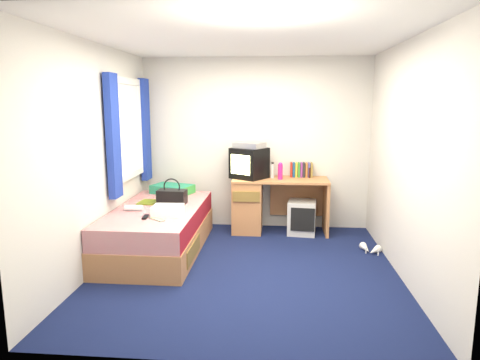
# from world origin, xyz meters

# --- Properties ---
(ground) EXTENTS (3.40, 3.40, 0.00)m
(ground) POSITION_xyz_m (0.00, 0.00, 0.00)
(ground) COLOR #0C1438
(ground) RESTS_ON ground
(room_shell) EXTENTS (3.40, 3.40, 3.40)m
(room_shell) POSITION_xyz_m (0.00, 0.00, 1.45)
(room_shell) COLOR white
(room_shell) RESTS_ON ground
(bed) EXTENTS (1.01, 2.00, 0.54)m
(bed) POSITION_xyz_m (-1.10, 0.51, 0.27)
(bed) COLOR tan
(bed) RESTS_ON ground
(pillow) EXTENTS (0.62, 0.50, 0.12)m
(pillow) POSITION_xyz_m (-1.12, 1.32, 0.60)
(pillow) COLOR teal
(pillow) RESTS_ON bed
(desk) EXTENTS (1.30, 0.55, 0.75)m
(desk) POSITION_xyz_m (0.09, 1.44, 0.41)
(desk) COLOR tan
(desk) RESTS_ON ground
(storage_cube) EXTENTS (0.41, 0.41, 0.46)m
(storage_cube) POSITION_xyz_m (0.66, 1.36, 0.23)
(storage_cube) COLOR silver
(storage_cube) RESTS_ON ground
(crt_tv) EXTENTS (0.56, 0.56, 0.42)m
(crt_tv) POSITION_xyz_m (-0.07, 1.44, 0.96)
(crt_tv) COLOR black
(crt_tv) RESTS_ON desk
(vcr) EXTENTS (0.47, 0.43, 0.07)m
(vcr) POSITION_xyz_m (-0.07, 1.44, 1.20)
(vcr) COLOR #B3B2B5
(vcr) RESTS_ON crt_tv
(book_row) EXTENTS (0.31, 0.13, 0.20)m
(book_row) POSITION_xyz_m (0.65, 1.60, 0.85)
(book_row) COLOR maroon
(book_row) RESTS_ON desk
(picture_frame) EXTENTS (0.06, 0.12, 0.14)m
(picture_frame) POSITION_xyz_m (0.78, 1.57, 0.82)
(picture_frame) COLOR black
(picture_frame) RESTS_ON desk
(pink_water_bottle) EXTENTS (0.07, 0.07, 0.21)m
(pink_water_bottle) POSITION_xyz_m (0.36, 1.37, 0.85)
(pink_water_bottle) COLOR #E3207D
(pink_water_bottle) RESTS_ON desk
(aerosol_can) EXTENTS (0.07, 0.07, 0.20)m
(aerosol_can) POSITION_xyz_m (0.25, 1.47, 0.85)
(aerosol_can) COLOR silver
(aerosol_can) RESTS_ON desk
(handbag) EXTENTS (0.36, 0.21, 0.32)m
(handbag) POSITION_xyz_m (-0.98, 0.71, 0.63)
(handbag) COLOR black
(handbag) RESTS_ON bed
(towel) EXTENTS (0.34, 0.29, 0.11)m
(towel) POSITION_xyz_m (-0.89, 0.16, 0.59)
(towel) COLOR white
(towel) RESTS_ON bed
(magazine) EXTENTS (0.23, 0.29, 0.01)m
(magazine) POSITION_xyz_m (-1.29, 0.74, 0.55)
(magazine) COLOR #B8D918
(magazine) RESTS_ON bed
(water_bottle) EXTENTS (0.20, 0.08, 0.07)m
(water_bottle) POSITION_xyz_m (-1.34, 0.32, 0.58)
(water_bottle) COLOR silver
(water_bottle) RESTS_ON bed
(colour_swatch_fan) EXTENTS (0.21, 0.19, 0.01)m
(colour_swatch_fan) POSITION_xyz_m (-0.96, -0.03, 0.55)
(colour_swatch_fan) COLOR gold
(colour_swatch_fan) RESTS_ON bed
(remote_control) EXTENTS (0.07, 0.16, 0.02)m
(remote_control) POSITION_xyz_m (-1.11, 0.03, 0.55)
(remote_control) COLOR black
(remote_control) RESTS_ON bed
(window_assembly) EXTENTS (0.11, 1.42, 1.40)m
(window_assembly) POSITION_xyz_m (-1.55, 0.90, 1.42)
(window_assembly) COLOR silver
(window_assembly) RESTS_ON room_shell
(white_heels) EXTENTS (0.25, 0.31, 0.09)m
(white_heels) POSITION_xyz_m (1.44, 0.65, 0.04)
(white_heels) COLOR white
(white_heels) RESTS_ON ground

